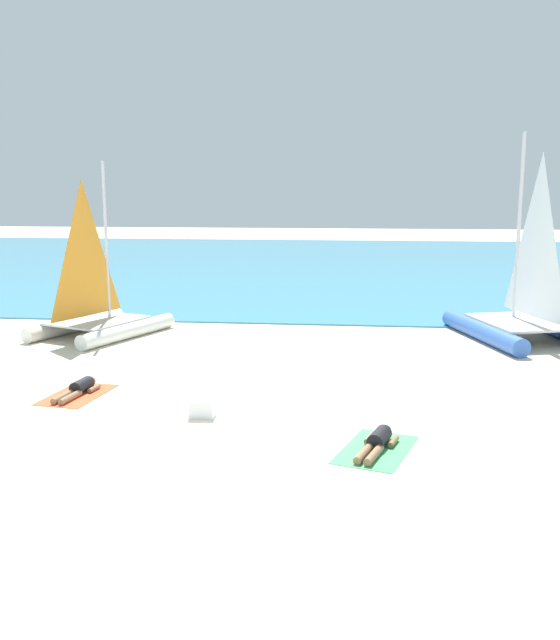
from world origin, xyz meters
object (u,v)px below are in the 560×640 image
(towel_right, at_px, (376,450))
(sunbather_right, at_px, (377,442))
(sailboat_white, at_px, (98,311))
(sailboat_blue, at_px, (524,310))
(sunbather_left, at_px, (79,388))
(towel_left, at_px, (78,395))
(cooler_box, at_px, (202,409))

(towel_right, xyz_separation_m, sunbather_right, (0.02, 0.06, 0.13))
(sailboat_white, bearing_deg, towel_right, -25.29)
(sailboat_white, xyz_separation_m, sailboat_blue, (13.02, 0.84, 0.12))
(sunbather_left, bearing_deg, sunbather_right, -14.34)
(sailboat_white, height_order, sailboat_blue, sailboat_blue)
(sailboat_blue, relative_size, sunbather_right, 4.02)
(towel_left, relative_size, cooler_box, 3.80)
(sailboat_white, bearing_deg, sunbather_left, -51.66)
(sailboat_blue, relative_size, cooler_box, 12.39)
(sailboat_white, xyz_separation_m, towel_right, (8.41, -8.99, -0.79))
(sailboat_blue, xyz_separation_m, towel_left, (-11.15, -7.16, -0.92))
(towel_left, height_order, sunbather_left, sunbather_left)
(towel_right, distance_m, sunbather_right, 0.14)
(sailboat_white, xyz_separation_m, sunbather_right, (8.43, -8.93, -0.67))
(sailboat_white, xyz_separation_m, sunbather_left, (1.88, -6.25, -0.67))
(towel_right, distance_m, cooler_box, 3.74)
(sailboat_blue, xyz_separation_m, sunbather_left, (-11.14, -7.09, -0.79))
(sunbather_right, bearing_deg, towel_right, -90.00)
(cooler_box, bearing_deg, towel_right, -22.89)
(cooler_box, bearing_deg, sunbather_right, -21.87)
(sunbather_left, xyz_separation_m, cooler_box, (3.10, -1.29, 0.05))
(sunbather_left, bearing_deg, sailboat_white, 114.59)
(sailboat_blue, height_order, towel_left, sailboat_blue)
(towel_right, relative_size, cooler_box, 3.80)
(towel_right, bearing_deg, sailboat_blue, 64.87)
(sailboat_white, xyz_separation_m, cooler_box, (4.98, -7.54, -0.62))
(sailboat_blue, height_order, sunbather_right, sailboat_blue)
(towel_right, bearing_deg, cooler_box, 157.11)
(cooler_box, bearing_deg, sunbather_left, 157.43)
(towel_right, relative_size, sunbather_right, 1.23)
(sunbather_left, relative_size, sunbather_right, 1.02)
(towel_right, bearing_deg, sunbather_right, 72.72)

